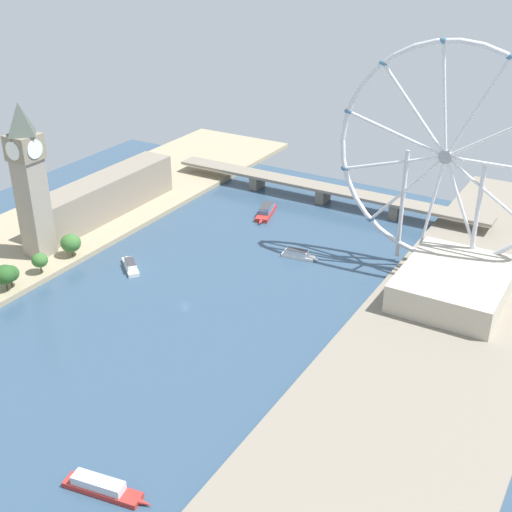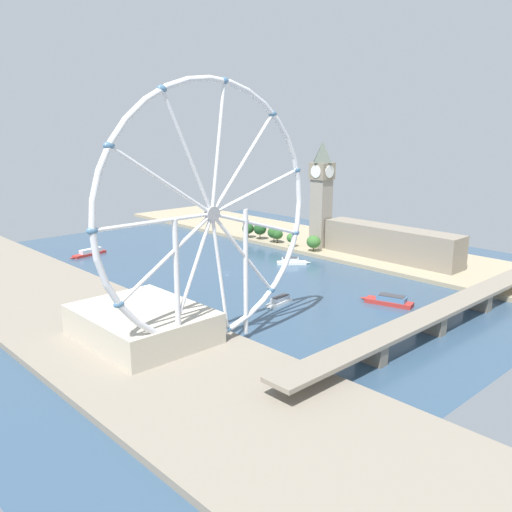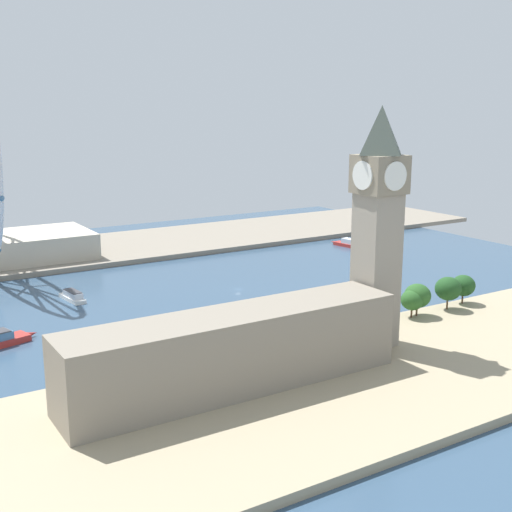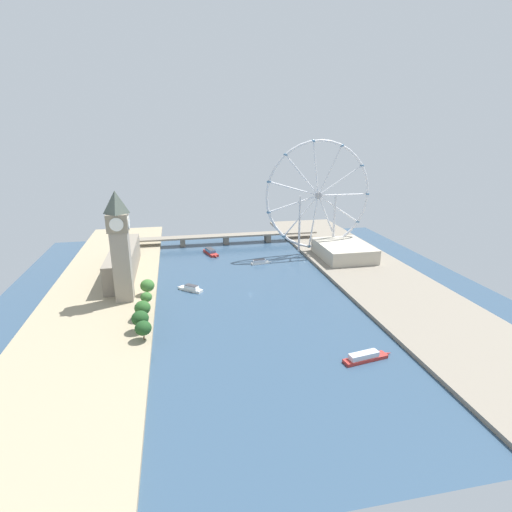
% 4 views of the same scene
% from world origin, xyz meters
% --- Properties ---
extents(ground_plane, '(418.61, 418.61, 0.00)m').
position_xyz_m(ground_plane, '(0.00, 0.00, 0.00)').
color(ground_plane, '#334C66').
extents(riverbank_left, '(90.00, 520.00, 3.00)m').
position_xyz_m(riverbank_left, '(-124.30, 0.00, 1.50)').
color(riverbank_left, tan).
rests_on(riverbank_left, ground_plane).
extents(riverbank_right, '(90.00, 520.00, 3.00)m').
position_xyz_m(riverbank_right, '(124.30, 0.00, 1.50)').
color(riverbank_right, gray).
rests_on(riverbank_right, ground_plane).
extents(clock_tower, '(16.65, 16.65, 88.21)m').
position_xyz_m(clock_tower, '(-102.84, 1.06, 48.99)').
color(clock_tower, gray).
rests_on(clock_tower, riverbank_left).
extents(parliament_block, '(22.00, 113.24, 24.88)m').
position_xyz_m(parliament_block, '(-110.31, 65.68, 15.44)').
color(parliament_block, gray).
rests_on(parliament_block, riverbank_left).
extents(tree_row_embankment, '(13.84, 88.77, 14.64)m').
position_xyz_m(tree_row_embankment, '(-85.98, -34.68, 11.46)').
color(tree_row_embankment, '#513823').
rests_on(tree_row_embankment, riverbank_left).
extents(riverside_hall, '(51.53, 65.80, 14.85)m').
position_xyz_m(riverside_hall, '(116.20, 72.82, 10.42)').
color(riverside_hall, '#BCB29E').
rests_on(riverside_hall, riverbank_right).
extents(tour_boat_0, '(22.88, 7.84, 5.03)m').
position_xyz_m(tour_boat_0, '(24.68, 77.36, 2.12)').
color(tour_boat_0, white).
rests_on(tour_boat_0, ground_plane).
extents(tour_boat_1, '(22.72, 19.90, 5.36)m').
position_xyz_m(tour_boat_1, '(-50.26, 17.32, 2.12)').
color(tour_boat_1, white).
rests_on(tour_boat_1, ground_plane).
extents(tour_boat_3, '(34.13, 11.18, 5.36)m').
position_xyz_m(tour_boat_3, '(48.95, -116.45, 2.25)').
color(tour_boat_3, '#B22D28').
rests_on(tour_boat_3, ground_plane).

